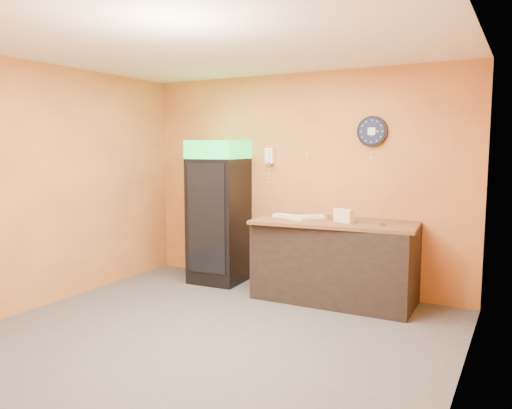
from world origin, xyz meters
The scene contains 15 objects.
floor centered at (0.00, 0.00, 0.00)m, with size 4.50×4.50×0.00m, color #47474C.
back_wall centered at (0.00, 2.00, 1.40)m, with size 4.50×0.02×2.80m, color #DE8D3E.
left_wall centered at (-2.25, 0.00, 1.40)m, with size 0.02×4.00×2.80m, color #DE8D3E.
right_wall centered at (2.25, 0.00, 1.40)m, with size 0.02×4.00×2.80m, color #DE8D3E.
ceiling centered at (0.00, 0.00, 2.80)m, with size 4.50×4.00×0.02m, color white.
beverage_cooler centered at (-1.04, 1.61, 0.95)m, with size 0.72×0.73×1.93m.
prep_counter centered at (0.66, 1.58, 0.47)m, with size 1.88×0.83×0.94m, color black.
wall_clock centered at (0.96, 1.97, 2.04)m, with size 0.37×0.06×0.37m.
wall_phone centered at (-0.42, 1.95, 1.73)m, with size 0.11×0.10×0.21m.
butcher_paper centered at (0.66, 1.58, 0.96)m, with size 1.91×0.92×0.04m, color brown.
sub_roll_stack centered at (0.79, 1.48, 1.06)m, with size 0.26×0.16×0.15m.
wrapped_sandwich_left centered at (0.03, 1.51, 1.00)m, with size 0.31×0.12×0.04m, color silver.
wrapped_sandwich_mid centered at (0.23, 1.40, 1.00)m, with size 0.28×0.11×0.04m, color silver.
wrapped_sandwich_right centered at (0.34, 1.58, 1.00)m, with size 0.31×0.12×0.04m, color silver.
kitchen_tool centered at (0.53, 1.62, 1.01)m, with size 0.07×0.07×0.07m, color silver.
Camera 1 is at (2.65, -4.03, 1.86)m, focal length 35.00 mm.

